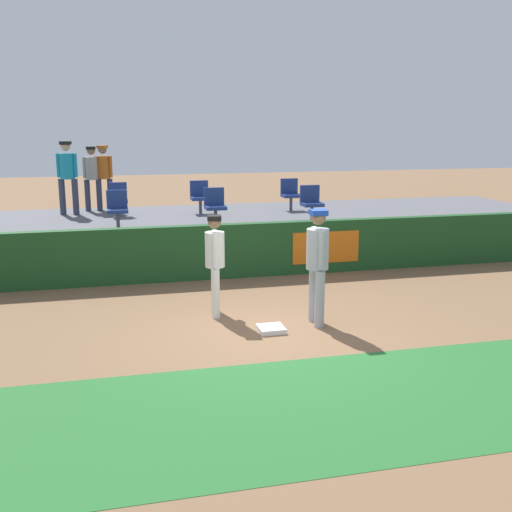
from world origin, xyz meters
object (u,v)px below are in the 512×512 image
at_px(seat_back_center, 200,195).
at_px(seat_front_center, 215,204).
at_px(first_base, 271,329).
at_px(seat_back_right, 290,193).
at_px(spectator_casual, 92,174).
at_px(player_runner_visitor, 317,259).
at_px(player_fielder_home, 215,258).
at_px(seat_front_right, 311,201).
at_px(spectator_hooded, 104,173).
at_px(spectator_capped, 67,172).
at_px(seat_front_left, 117,207).
at_px(seat_back_left, 118,198).

bearing_deg(seat_back_center, seat_front_center, -87.48).
relative_size(first_base, seat_back_center, 0.48).
xyz_separation_m(first_base, seat_back_right, (2.34, 6.74, 1.34)).
relative_size(seat_back_right, spectator_casual, 0.50).
relative_size(seat_back_center, seat_back_right, 1.00).
bearing_deg(player_runner_visitor, player_fielder_home, -118.10).
bearing_deg(seat_front_right, seat_back_right, 89.15).
distance_m(spectator_hooded, spectator_capped, 1.07).
bearing_deg(seat_front_center, seat_front_left, -179.99).
bearing_deg(spectator_hooded, spectator_capped, 52.42).
bearing_deg(spectator_capped, player_runner_visitor, 131.37).
xyz_separation_m(seat_front_center, spectator_hooded, (-2.46, 2.98, 0.52)).
height_order(first_base, seat_back_right, seat_back_right).
distance_m(seat_front_right, spectator_casual, 5.88).
bearing_deg(first_base, seat_back_left, 107.57).
relative_size(player_fielder_home, seat_front_left, 2.04).
distance_m(player_fielder_home, player_runner_visitor, 1.73).
bearing_deg(seat_front_center, first_base, -89.91).
bearing_deg(seat_back_right, seat_front_left, -158.36).
relative_size(player_fielder_home, spectator_capped, 0.93).
bearing_deg(spectator_hooded, seat_front_left, 114.05).
relative_size(spectator_hooded, spectator_capped, 0.93).
bearing_deg(seat_back_center, player_runner_visitor, -82.23).
height_order(seat_front_center, spectator_capped, spectator_capped).
bearing_deg(spectator_hooded, first_base, 126.17).
distance_m(seat_back_center, spectator_capped, 3.37).
bearing_deg(player_runner_visitor, seat_back_left, -153.78).
relative_size(seat_front_right, spectator_casual, 0.50).
bearing_deg(player_fielder_home, spectator_casual, -153.30).
height_order(seat_front_center, spectator_hooded, spectator_hooded).
bearing_deg(seat_front_left, seat_back_center, 40.49).
bearing_deg(spectator_capped, first_base, 125.73).
xyz_separation_m(player_runner_visitor, seat_front_right, (1.51, 4.76, 0.29)).
distance_m(player_runner_visitor, seat_back_left, 7.19).
height_order(seat_front_center, seat_back_center, same).
bearing_deg(first_base, spectator_casual, 109.29).
bearing_deg(spectator_hooded, seat_back_right, -174.89).
relative_size(player_fielder_home, player_runner_visitor, 0.91).
height_order(first_base, seat_front_center, seat_front_center).
xyz_separation_m(seat_back_center, seat_front_left, (-2.11, -1.80, -0.00)).
distance_m(seat_front_right, spectator_capped, 6.18).
height_order(seat_front_center, seat_back_left, same).
relative_size(seat_front_center, seat_back_center, 1.00).
bearing_deg(seat_front_center, spectator_capped, 144.42).
relative_size(seat_front_left, spectator_hooded, 0.49).
distance_m(first_base, seat_front_left, 5.57).
xyz_separation_m(seat_back_left, seat_front_left, (-0.06, -1.80, 0.00)).
xyz_separation_m(seat_front_center, spectator_capped, (-3.34, 2.39, 0.60)).
distance_m(seat_back_left, spectator_capped, 1.48).
distance_m(seat_back_left, seat_front_right, 4.80).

